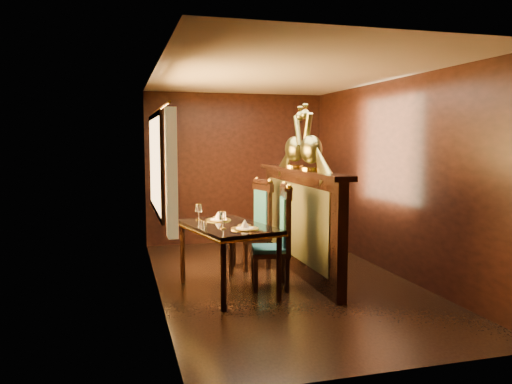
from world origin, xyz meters
TOP-DOWN VIEW (x-y plane):
  - ground at (0.00, 0.00)m, footprint 5.00×5.00m
  - room_shell at (-0.09, 0.02)m, footprint 3.04×5.04m
  - partition at (0.32, 0.30)m, footprint 0.26×2.70m
  - dining_table at (-0.74, -0.22)m, footprint 1.08×1.46m
  - chair_left at (-0.11, -0.22)m, footprint 0.52×0.54m
  - chair_right at (-0.09, 0.79)m, footprint 0.53×0.55m
  - peacock_left at (0.33, -0.08)m, footprint 0.26×0.68m
  - peacock_right at (0.33, 0.50)m, footprint 0.25×0.67m

SIDE VIEW (x-z plane):
  - ground at x=0.00m, z-range 0.00..0.00m
  - chair_right at x=-0.09m, z-range 0.03..1.24m
  - chair_left at x=-0.11m, z-range 0.03..1.26m
  - dining_table at x=-0.74m, z-range 0.22..1.19m
  - partition at x=0.32m, z-range 0.03..1.39m
  - room_shell at x=-0.09m, z-range 0.32..2.84m
  - peacock_right at x=0.33m, z-range 1.36..2.16m
  - peacock_left at x=0.33m, z-range 1.36..2.17m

